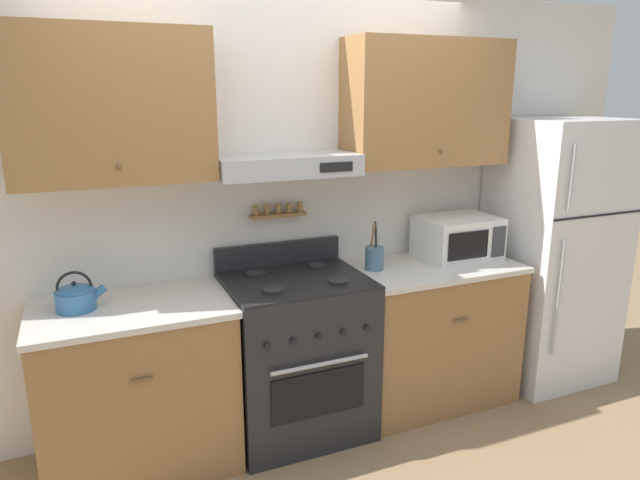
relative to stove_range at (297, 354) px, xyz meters
The scene contains 9 objects.
ground_plane 0.57m from the stove_range, 90.00° to the right, with size 16.00×16.00×0.00m, color #937551.
wall_back 1.04m from the stove_range, 87.53° to the left, with size 5.20×0.46×2.55m.
counter_left 0.89m from the stove_range, behind, with size 0.99×0.66×0.92m.
counter_right 0.92m from the stove_range, ahead, with size 1.05×0.66×0.92m.
stove_range is the anchor object (origin of this frame).
refrigerator 1.92m from the stove_range, ahead, with size 0.75×0.70×1.79m.
tea_kettle 1.25m from the stove_range, behind, with size 0.25×0.19×0.20m.
microwave 1.28m from the stove_range, ahead, with size 0.48×0.38×0.27m.
utensil_crock 0.74m from the stove_range, ahead, with size 0.11×0.11×0.30m.
Camera 1 is at (-1.07, -2.53, 1.97)m, focal length 32.00 mm.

